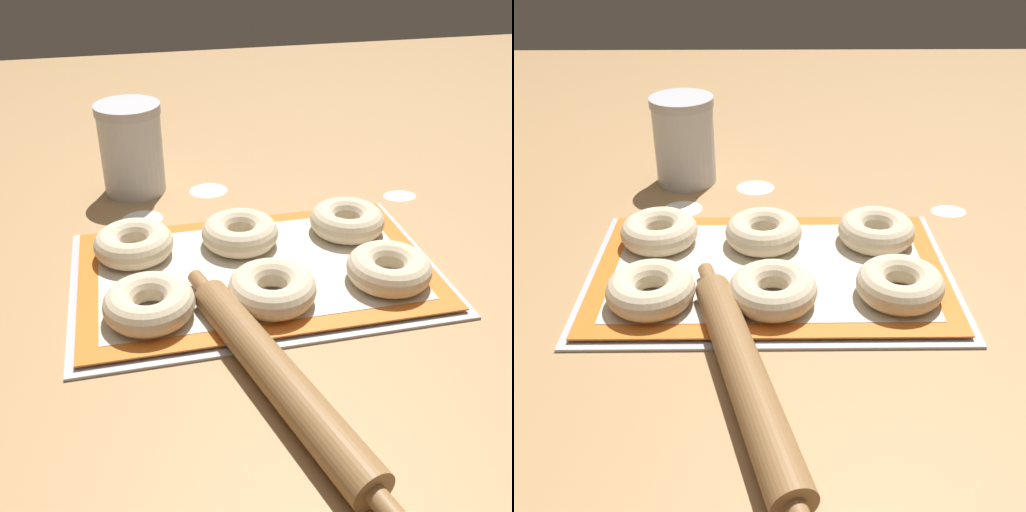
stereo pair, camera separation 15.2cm
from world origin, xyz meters
The scene contains 14 objects.
ground_plane centered at (0.00, 0.00, 0.00)m, with size 2.80×2.80×0.00m, color #A87F51.
baking_tray centered at (-0.02, 0.01, 0.00)m, with size 0.52×0.34×0.01m.
baking_mat centered at (-0.02, 0.01, 0.01)m, with size 0.50×0.31×0.00m.
bagel_front_left centered at (-0.17, -0.07, 0.03)m, with size 0.12×0.12×0.04m.
bagel_front_center centered at (-0.01, -0.08, 0.03)m, with size 0.12×0.12×0.04m.
bagel_front_right centered at (0.16, -0.07, 0.03)m, with size 0.12×0.12×0.04m.
bagel_back_left centered at (-0.18, 0.08, 0.03)m, with size 0.12×0.12×0.04m.
bagel_back_center centered at (-0.02, 0.08, 0.03)m, with size 0.12×0.12×0.04m.
bagel_back_right centered at (0.15, 0.08, 0.03)m, with size 0.12×0.12×0.04m.
flour_canister centered at (-0.17, 0.33, 0.08)m, with size 0.11×0.11×0.16m.
rolling_pin centered at (-0.05, -0.23, 0.02)m, with size 0.14×0.43×0.05m.
flour_patch_near centered at (-0.04, 0.30, 0.00)m, with size 0.07×0.06×0.00m.
flour_patch_far centered at (0.29, 0.20, 0.00)m, with size 0.06×0.05×0.00m.
flour_patch_side centered at (-0.17, 0.21, 0.00)m, with size 0.07×0.06×0.00m.
Camera 2 is at (-0.02, -0.71, 0.48)m, focal length 42.00 mm.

